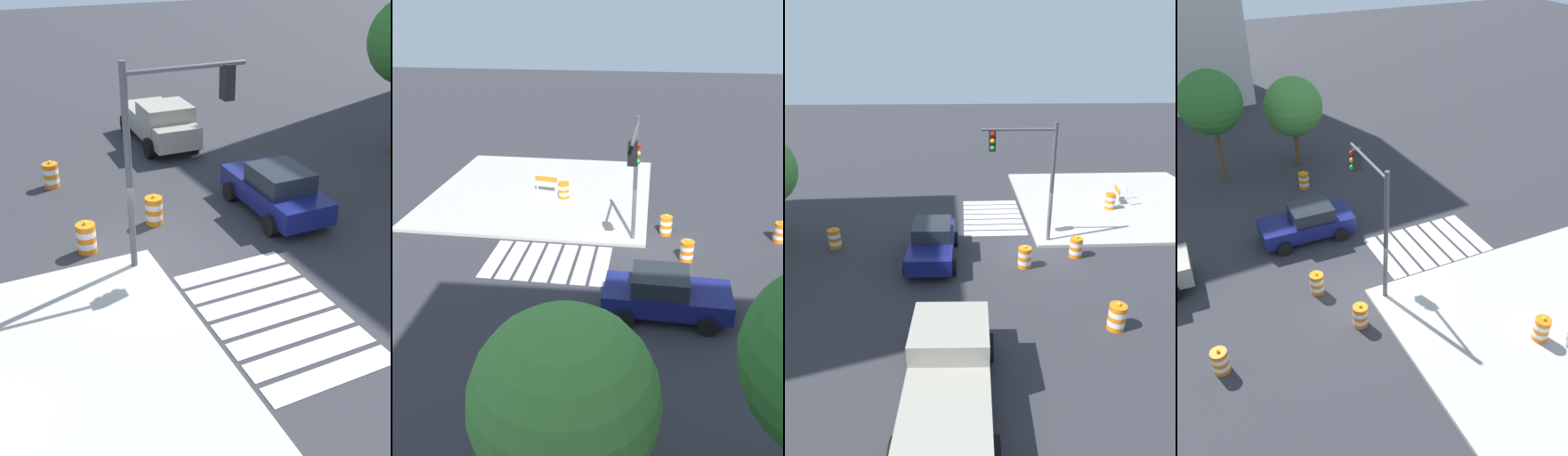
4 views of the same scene
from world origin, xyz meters
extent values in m
plane|color=#2D2D33|center=(0.00, 0.00, 0.00)|extent=(120.00, 120.00, 0.00)
cube|color=#ADA89E|center=(6.00, -6.00, 0.07)|extent=(12.00, 12.00, 0.15)
cube|color=silver|center=(1.75, 1.80, 0.01)|extent=(0.60, 3.20, 0.02)
cube|color=silver|center=(2.50, 1.80, 0.01)|extent=(0.60, 3.20, 0.02)
cube|color=silver|center=(3.25, 1.80, 0.01)|extent=(0.60, 3.20, 0.02)
cube|color=silver|center=(4.00, 1.80, 0.01)|extent=(0.60, 3.20, 0.02)
cube|color=silver|center=(4.75, 1.80, 0.01)|extent=(0.60, 3.20, 0.02)
cube|color=silver|center=(5.50, 1.80, 0.01)|extent=(0.60, 3.20, 0.02)
cube|color=silver|center=(6.25, 1.80, 0.01)|extent=(0.60, 3.20, 0.02)
cube|color=navy|center=(-0.82, 4.79, 0.68)|extent=(4.33, 1.91, 0.70)
cube|color=#1E2328|center=(-0.57, 4.79, 1.33)|extent=(1.93, 1.63, 0.60)
cylinder|color=black|center=(-2.19, 3.87, 0.33)|extent=(0.66, 0.25, 0.66)
cylinder|color=black|center=(-2.16, 5.77, 0.33)|extent=(0.66, 0.25, 0.66)
cylinder|color=black|center=(0.51, 3.82, 0.33)|extent=(0.66, 0.25, 0.66)
cylinder|color=black|center=(0.54, 5.72, 0.33)|extent=(0.66, 0.25, 0.66)
cylinder|color=orange|center=(0.54, 9.41, 0.09)|extent=(0.56, 0.56, 0.18)
cylinder|color=white|center=(0.54, 9.41, 0.27)|extent=(0.56, 0.56, 0.18)
cylinder|color=orange|center=(0.54, 9.41, 0.45)|extent=(0.56, 0.56, 0.18)
cylinder|color=white|center=(0.54, 9.41, 0.63)|extent=(0.56, 0.56, 0.18)
cylinder|color=orange|center=(0.54, 9.41, 0.81)|extent=(0.56, 0.56, 0.18)
sphere|color=yellow|center=(0.54, 9.41, 0.96)|extent=(0.12, 0.12, 0.12)
cylinder|color=orange|center=(-1.72, 0.88, 0.09)|extent=(0.56, 0.56, 0.18)
cylinder|color=white|center=(-1.72, 0.88, 0.27)|extent=(0.56, 0.56, 0.18)
cylinder|color=orange|center=(-1.72, 0.88, 0.45)|extent=(0.56, 0.56, 0.18)
cylinder|color=white|center=(-1.72, 0.88, 0.63)|extent=(0.56, 0.56, 0.18)
cylinder|color=orange|center=(-1.72, 0.88, 0.81)|extent=(0.56, 0.56, 0.18)
sphere|color=yellow|center=(-1.72, 0.88, 0.96)|extent=(0.12, 0.12, 0.12)
cylinder|color=orange|center=(-0.88, -1.53, 0.09)|extent=(0.56, 0.56, 0.18)
cylinder|color=white|center=(-0.88, -1.53, 0.27)|extent=(0.56, 0.56, 0.18)
cylinder|color=orange|center=(-0.88, -1.53, 0.45)|extent=(0.56, 0.56, 0.18)
cylinder|color=white|center=(-0.88, -1.53, 0.63)|extent=(0.56, 0.56, 0.18)
cylinder|color=orange|center=(-0.88, -1.53, 0.81)|extent=(0.56, 0.56, 0.18)
sphere|color=yellow|center=(-0.88, -1.53, 0.96)|extent=(0.12, 0.12, 0.12)
cylinder|color=orange|center=(-5.95, -1.49, 0.09)|extent=(0.56, 0.56, 0.18)
cylinder|color=white|center=(-5.95, -1.49, 0.27)|extent=(0.56, 0.56, 0.18)
cylinder|color=orange|center=(-5.95, -1.49, 0.45)|extent=(0.56, 0.56, 0.18)
cylinder|color=white|center=(-5.95, -1.49, 0.63)|extent=(0.56, 0.56, 0.18)
cylinder|color=orange|center=(-5.95, -1.49, 0.81)|extent=(0.56, 0.56, 0.18)
sphere|color=yellow|center=(-5.95, -1.49, 0.96)|extent=(0.12, 0.12, 0.12)
cylinder|color=orange|center=(4.59, -5.00, 0.24)|extent=(0.56, 0.56, 0.18)
cylinder|color=white|center=(4.59, -5.00, 0.42)|extent=(0.56, 0.56, 0.18)
cylinder|color=orange|center=(4.59, -5.00, 0.60)|extent=(0.56, 0.56, 0.18)
cylinder|color=white|center=(4.59, -5.00, 0.78)|extent=(0.56, 0.56, 0.18)
cylinder|color=orange|center=(4.59, -5.00, 0.96)|extent=(0.56, 0.56, 0.18)
sphere|color=yellow|center=(4.59, -5.00, 1.11)|extent=(0.12, 0.12, 0.12)
cube|color=silver|center=(5.19, -5.72, 0.65)|extent=(0.08, 0.08, 1.00)
cube|color=silver|center=(5.08, -6.41, 0.65)|extent=(0.08, 0.08, 1.00)
cube|color=silver|center=(6.27, -5.89, 0.65)|extent=(0.08, 0.08, 1.00)
cube|color=silver|center=(6.17, -6.58, 0.65)|extent=(0.08, 0.08, 1.00)
cube|color=orange|center=(5.73, -5.78, 0.90)|extent=(1.29, 0.24, 0.28)
cube|color=white|center=(5.73, -5.78, 0.60)|extent=(1.29, 0.24, 0.20)
cylinder|color=#4C4C51|center=(0.60, -0.60, 2.90)|extent=(0.18, 0.18, 5.50)
cylinder|color=#4C4C51|center=(0.63, 1.00, 5.35)|extent=(0.17, 3.20, 0.12)
cube|color=black|center=(0.64, 2.12, 4.90)|extent=(0.36, 0.29, 0.90)
sphere|color=red|center=(0.45, 2.12, 5.20)|extent=(0.20, 0.20, 0.20)
sphere|color=#F2A514|center=(0.45, 2.12, 4.90)|extent=(0.20, 0.20, 0.20)
sphere|color=green|center=(0.45, 2.12, 4.60)|extent=(0.20, 0.20, 0.20)
sphere|color=#478C38|center=(1.21, 12.56, 3.55)|extent=(3.38, 3.38, 3.38)
camera|label=1|loc=(12.81, -4.44, 8.23)|focal=42.89mm
camera|label=2|loc=(-0.04, 18.55, 9.74)|focal=37.20mm
camera|label=3|loc=(-16.26, 3.44, 8.22)|focal=31.02mm
camera|label=4|loc=(-5.83, -13.12, 12.85)|focal=37.09mm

